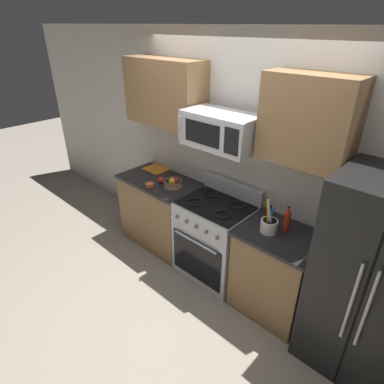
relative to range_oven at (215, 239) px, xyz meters
name	(u,v)px	position (x,y,z in m)	size (l,w,h in m)	color
ground_plane	(174,303)	(0.00, -0.66, -0.47)	(16.00, 16.00, 0.00)	gray
wall_back	(240,161)	(0.00, 0.37, 0.83)	(8.00, 0.10, 2.60)	beige
counter_left	(161,211)	(-0.91, 0.00, -0.02)	(1.04, 0.61, 0.91)	olive
range_oven	(215,239)	(0.00, 0.00, 0.00)	(0.76, 0.65, 1.09)	#B2B5BA
counter_right	(275,272)	(0.76, 0.00, -0.02)	(0.75, 0.61, 0.91)	olive
refrigerator	(374,283)	(1.57, -0.02, 0.38)	(0.83, 0.72, 1.71)	black
microwave	(221,130)	(0.00, 0.03, 1.24)	(0.74, 0.44, 0.33)	#B2B5BA
upper_cabinets_left	(165,93)	(-0.91, 0.15, 1.45)	(1.03, 0.34, 0.72)	olive
upper_cabinets_right	(308,120)	(0.77, 0.15, 1.45)	(0.74, 0.34, 0.72)	olive
utensil_crock	(269,225)	(0.65, -0.05, 0.51)	(0.16, 0.16, 0.34)	white
fruit_basket	(173,183)	(-0.66, 0.00, 0.48)	(0.22, 0.22, 0.11)	brown
apple_loose	(161,180)	(-0.83, -0.04, 0.47)	(0.07, 0.07, 0.07)	red
cutting_board	(156,169)	(-1.17, 0.18, 0.44)	(0.29, 0.24, 0.02)	orange
bottle_hot_sauce	(287,219)	(0.75, 0.09, 0.55)	(0.06, 0.06, 0.25)	red
prep_bowl	(150,185)	(-0.86, -0.19, 0.46)	(0.10, 0.10, 0.04)	#D1662D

